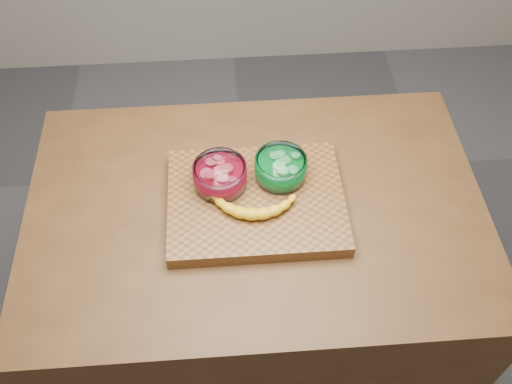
{
  "coord_description": "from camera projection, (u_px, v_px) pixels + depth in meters",
  "views": [
    {
      "loc": [
        -0.07,
        -0.89,
        2.09
      ],
      "look_at": [
        0.0,
        0.0,
        0.96
      ],
      "focal_mm": 40.0,
      "sensor_mm": 36.0,
      "label": 1
    }
  ],
  "objects": [
    {
      "name": "bowl_green",
      "position": [
        281.0,
        168.0,
        1.47
      ],
      "size": [
        0.13,
        0.13,
        0.06
      ],
      "color": "white",
      "rests_on": "cutting_board"
    },
    {
      "name": "bowl_red",
      "position": [
        220.0,
        176.0,
        1.45
      ],
      "size": [
        0.14,
        0.14,
        0.06
      ],
      "color": "white",
      "rests_on": "cutting_board"
    },
    {
      "name": "banana",
      "position": [
        254.0,
        203.0,
        1.42
      ],
      "size": [
        0.25,
        0.12,
        0.04
      ],
      "primitive_type": null,
      "color": "gold",
      "rests_on": "cutting_board"
    },
    {
      "name": "ground",
      "position": [
        256.0,
        347.0,
        2.19
      ],
      "size": [
        3.5,
        3.5,
        0.0
      ],
      "primitive_type": "plane",
      "color": "#525256",
      "rests_on": "ground"
    },
    {
      "name": "counter",
      "position": [
        256.0,
        290.0,
        1.84
      ],
      "size": [
        1.2,
        0.8,
        0.9
      ],
      "primitive_type": "cube",
      "color": "#4F3117",
      "rests_on": "ground"
    },
    {
      "name": "cutting_board",
      "position": [
        256.0,
        202.0,
        1.47
      ],
      "size": [
        0.45,
        0.35,
        0.04
      ],
      "primitive_type": "cube",
      "color": "brown",
      "rests_on": "counter"
    }
  ]
}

